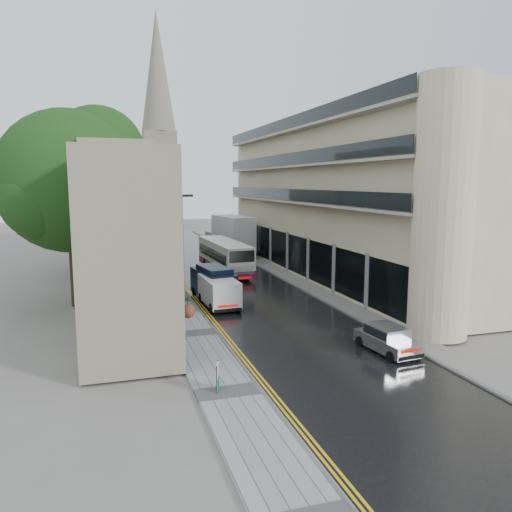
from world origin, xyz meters
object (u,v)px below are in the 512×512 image
tree_far (82,207)px  navy_van (209,287)px  white_van (212,298)px  pedestrian (158,275)px  lamp_post_near (183,249)px  cream_bus (221,262)px  white_lorry (227,238)px  lamp_post_far (155,226)px  tree_near (71,206)px  silver_hatchback (392,348)px  estate_sign (217,377)px

tree_far → navy_van: bearing=-61.2°
white_van → navy_van: (0.29, 2.22, 0.23)m
pedestrian → lamp_post_near: size_ratio=0.26×
cream_bus → pedestrian: 6.26m
white_lorry → lamp_post_far: lamp_post_far is taller
white_van → lamp_post_far: (-1.42, 21.38, 2.94)m
tree_near → white_van: size_ratio=3.02×
silver_hatchback → lamp_post_far: bearing=97.7°
tree_far → lamp_post_far: (6.91, 3.48, -2.23)m
navy_van → tree_near: bearing=156.4°
tree_far → estate_sign: 31.20m
tree_far → cream_bus: size_ratio=1.13×
cream_bus → estate_sign: bearing=-105.7°
navy_van → estate_sign: (-2.68, -14.44, -0.62)m
white_van → lamp_post_far: bearing=92.1°
tree_far → lamp_post_far: 8.06m
tree_far → estate_sign: tree_far is taller
cream_bus → silver_hatchback: (3.01, -22.67, -0.81)m
lamp_post_near → white_lorry: bearing=62.8°
pedestrian → silver_hatchback: bearing=91.6°
white_van → pedestrian: size_ratio=2.38×
lamp_post_near → pedestrian: bearing=98.3°
tree_near → lamp_post_near: tree_near is taller
white_van → pedestrian: 9.48m
tree_far → lamp_post_near: bearing=-63.6°
silver_hatchback → lamp_post_near: (-7.61, 14.92, 3.19)m
white_van → lamp_post_near: bearing=107.3°
tree_far → silver_hatchback: bearing=-63.3°
lamp_post_near → cream_bus: bearing=55.0°
lamp_post_far → estate_sign: size_ratio=7.00×
tree_near → tree_far: tree_near is taller
tree_far → tree_near: bearing=-91.3°
navy_van → white_lorry: bearing=65.6°
pedestrian → navy_van: bearing=90.1°
tree_far → lamp_post_near: 16.07m
tree_far → silver_hatchback: 33.12m
lamp_post_far → white_van: bearing=-91.0°
estate_sign → pedestrian: bearing=107.1°
tree_near → lamp_post_far: size_ratio=1.79×
tree_near → white_lorry: tree_near is taller
navy_van → estate_sign: bearing=-107.5°
white_van → lamp_post_far: lamp_post_far is taller
tree_near → lamp_post_near: (7.37, -1.24, -3.05)m
tree_far → white_van: size_ratio=2.71×
white_van → cream_bus: bearing=72.0°
tree_far → white_lorry: size_ratio=1.38×
tree_near → lamp_post_far: tree_near is taller
cream_bus → navy_van: size_ratio=2.20×
tree_far → white_van: tree_far is taller
cream_bus → lamp_post_near: 9.31m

